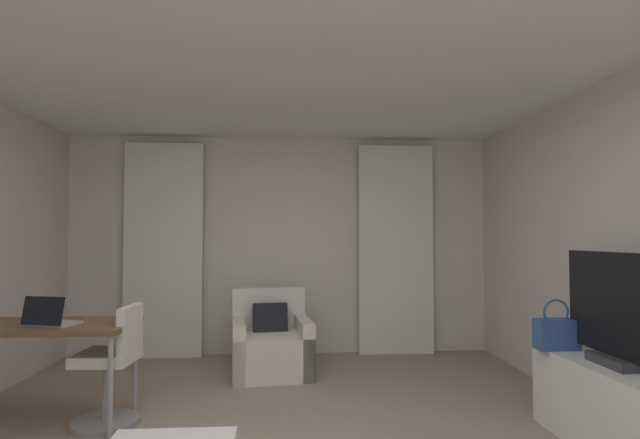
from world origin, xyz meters
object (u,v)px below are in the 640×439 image
laptop (50,319)px  tv_console (623,414)px  armchair (271,345)px  desk (38,332)px  desk_chair (112,372)px  handbag_primary (556,333)px  tv_flatscreen (616,312)px

laptop → tv_console: bearing=-10.1°
armchair → desk: size_ratio=0.65×
desk_chair → desk: bearing=179.9°
desk_chair → handbag_primary: (3.28, -0.27, 0.30)m
laptop → tv_flatscreen: (3.82, -0.63, 0.11)m
desk → desk_chair: (0.54, -0.00, -0.30)m
handbag_primary → tv_flatscreen: bearing=-73.7°
desk → tv_flatscreen: 4.02m
armchair → tv_console: size_ratio=0.65×
desk_chair → laptop: size_ratio=2.37×
armchair → tv_flatscreen: (2.28, -2.00, 0.63)m
desk_chair → laptop: laptop is taller
tv_flatscreen → handbag_primary: tv_flatscreen is taller
desk → tv_console: 4.05m
tv_console → handbag_primary: bearing=104.9°
desk_chair → tv_console: desk_chair is taller
laptop → handbag_primary: (3.68, -0.18, -0.11)m
armchair → tv_console: bearing=-41.9°
desk → tv_flatscreen: (3.95, -0.73, 0.22)m
laptop → handbag_primary: size_ratio=1.01×
desk → tv_console: size_ratio=1.00×
armchair → handbag_primary: handbag_primary is taller
armchair → laptop: size_ratio=2.35×
armchair → desk_chair: size_ratio=0.99×
desk_chair → tv_flatscreen: 3.53m
desk_chair → armchair: bearing=48.3°
desk_chair → handbag_primary: 3.30m
tv_flatscreen → desk: bearing=169.5°
tv_console → tv_flatscreen: tv_flatscreen is taller
desk → tv_console: bearing=-11.1°
desk → laptop: bearing=-36.4°
tv_flatscreen → handbag_primary: (-0.13, 0.46, -0.22)m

